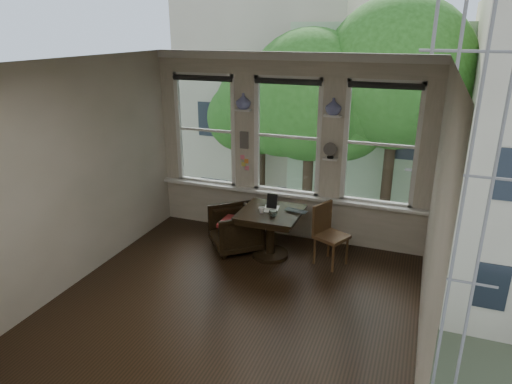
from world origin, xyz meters
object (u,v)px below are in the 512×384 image
at_px(armchair_left, 235,229).
at_px(mug, 262,210).
at_px(laptop, 295,212).
at_px(table, 270,234).
at_px(side_chair_right, 332,236).

bearing_deg(armchair_left, mug, 33.62).
bearing_deg(laptop, armchair_left, -170.55).
distance_m(table, mug, 0.44).
distance_m(side_chair_right, mug, 1.09).
bearing_deg(table, laptop, 8.47).
bearing_deg(armchair_left, side_chair_right, 51.24).
bearing_deg(laptop, table, -162.39).
bearing_deg(laptop, mug, -152.50).
xyz_separation_m(table, mug, (-0.10, -0.10, 0.42)).
relative_size(table, mug, 9.71).
bearing_deg(laptop, side_chair_right, 11.68).
height_order(table, laptop, laptop).
xyz_separation_m(table, laptop, (0.36, 0.05, 0.39)).
xyz_separation_m(armchair_left, laptop, (0.96, 0.01, 0.42)).
height_order(laptop, mug, mug).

